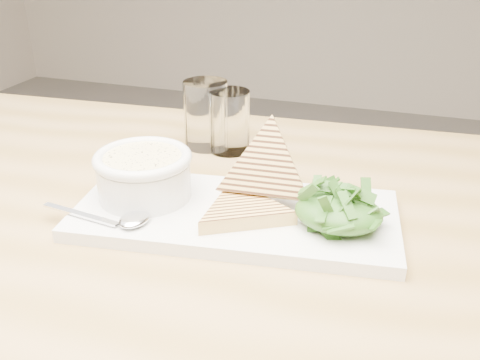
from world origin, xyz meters
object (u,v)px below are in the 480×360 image
(platter, at_px, (235,215))
(glass_near, at_px, (206,114))
(soup_bowl, at_px, (144,180))
(glass_far, at_px, (229,121))
(table_top, at_px, (150,221))

(platter, distance_m, glass_near, 0.27)
(soup_bowl, bearing_deg, platter, 1.02)
(glass_near, height_order, glass_far, glass_near)
(glass_far, bearing_deg, glass_near, 171.02)
(table_top, xyz_separation_m, platter, (0.12, 0.00, 0.03))
(table_top, bearing_deg, glass_far, 80.29)
(table_top, height_order, soup_bowl, soup_bowl)
(platter, xyz_separation_m, soup_bowl, (-0.13, -0.00, 0.03))
(soup_bowl, height_order, glass_far, glass_far)
(table_top, bearing_deg, glass_near, 91.36)
(platter, bearing_deg, glass_far, 110.96)
(soup_bowl, xyz_separation_m, glass_far, (0.04, 0.22, 0.01))
(soup_bowl, bearing_deg, glass_far, 79.34)
(glass_near, relative_size, glass_far, 1.10)
(table_top, relative_size, platter, 2.95)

